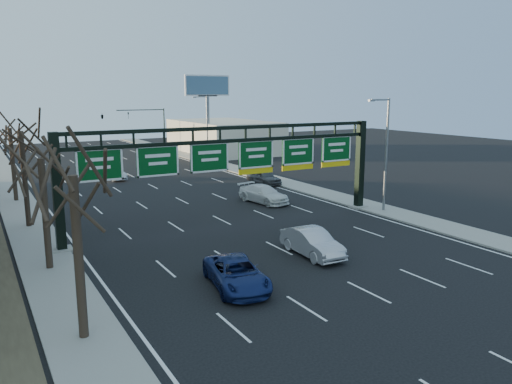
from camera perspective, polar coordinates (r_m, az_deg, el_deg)
ground at (r=29.42m, az=4.72°, el=-7.43°), size 160.00×160.00×0.00m
sidewalk_left at (r=43.97m, az=-25.16°, el=-2.11°), size 3.00×120.00×0.12m
sidewalk_right at (r=52.45m, az=3.81°, el=0.95°), size 3.00×120.00×0.12m
lane_markings at (r=46.68m, az=-9.37°, el=-0.52°), size 21.60×120.00×0.01m
sign_gantry at (r=35.13m, az=-2.39°, el=3.43°), size 24.60×1.20×7.20m
building_right_distant at (r=81.54m, az=-3.73°, el=6.36°), size 12.00×20.00×5.00m
tree_near at (r=19.21m, az=-20.44°, el=4.82°), size 3.60×3.60×8.86m
tree_gantry at (r=28.12m, az=-23.55°, el=5.65°), size 3.60×3.60×8.48m
tree_mid at (r=38.01m, az=-25.45°, el=7.83°), size 3.60×3.60×9.24m
tree_far at (r=47.99m, az=-26.46°, el=7.79°), size 3.60×3.60×8.86m
streetlight_near at (r=40.74m, az=14.55°, el=4.79°), size 2.15×0.22×9.00m
streetlight_far at (r=69.12m, az=-5.70°, el=7.60°), size 2.15×0.22×9.00m
billboard_right at (r=74.57m, az=-5.56°, el=10.93°), size 7.00×0.50×12.00m
traffic_signal_mast at (r=80.90m, az=-14.59°, el=8.11°), size 10.16×0.54×7.00m
car_blue_suv at (r=24.77m, az=-2.25°, el=-9.30°), size 3.22×5.45×1.42m
car_silver_sedan at (r=29.59m, az=6.43°, el=-5.75°), size 1.87×4.84×1.57m
car_white_wagon at (r=43.50m, az=0.87°, el=-0.23°), size 3.01×5.50×1.51m
car_grey_far at (r=52.24m, az=0.90°, el=1.72°), size 2.21×4.63×1.53m
car_silver_distant at (r=57.25m, az=-15.89°, el=2.04°), size 1.94×4.21×1.34m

